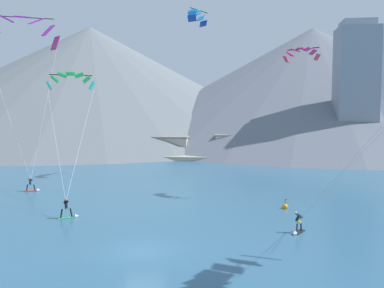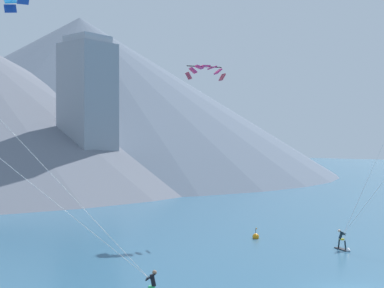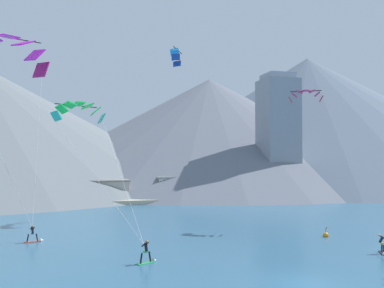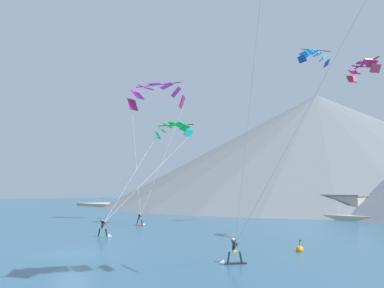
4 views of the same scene
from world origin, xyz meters
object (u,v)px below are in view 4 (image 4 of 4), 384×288
at_px(parafoil_kite_mid_center, 157,93).
at_px(kitesurfer_near_trail, 231,256).
at_px(parafoil_kite_near_lead, 173,129).
at_px(parafoil_kite_distant_high_outer, 363,67).
at_px(kitesurfer_mid_center, 141,222).
at_px(parafoil_kite_distant_low_drift, 314,56).
at_px(kitesurfer_near_lead, 104,231).
at_px(race_marker_buoy, 300,249).

bearing_deg(parafoil_kite_mid_center, kitesurfer_near_trail, -29.55).
distance_m(parafoil_kite_near_lead, parafoil_kite_distant_high_outer, 25.59).
bearing_deg(kitesurfer_mid_center, parafoil_kite_near_lead, 28.35).
xyz_separation_m(parafoil_kite_mid_center, parafoil_kite_distant_low_drift, (20.06, 10.24, 3.09)).
bearing_deg(parafoil_kite_distant_high_outer, parafoil_kite_mid_center, 175.53).
relative_size(kitesurfer_near_lead, kitesurfer_mid_center, 1.01).
distance_m(kitesurfer_near_lead, parafoil_kite_distant_low_drift, 34.31).
xyz_separation_m(kitesurfer_near_lead, parafoil_kite_distant_high_outer, (20.60, 12.86, 14.55)).
distance_m(kitesurfer_near_trail, parafoil_kite_mid_center, 39.86).
xyz_separation_m(parafoil_kite_near_lead, race_marker_buoy, (23.37, -6.84, -12.27)).
relative_size(parafoil_kite_near_lead, parafoil_kite_distant_high_outer, 3.82).
xyz_separation_m(kitesurfer_near_lead, parafoil_kite_mid_center, (-12.05, 15.41, 18.24)).
distance_m(kitesurfer_near_lead, parafoil_kite_near_lead, 17.97).
distance_m(parafoil_kite_distant_high_outer, parafoil_kite_distant_low_drift, 19.20).
distance_m(kitesurfer_near_lead, kitesurfer_mid_center, 13.65).
xyz_separation_m(parafoil_kite_near_lead, parafoil_kite_mid_center, (-7.21, 2.82, 6.37)).
xyz_separation_m(parafoil_kite_mid_center, race_marker_buoy, (30.58, -9.66, -18.64)).
relative_size(kitesurfer_near_lead, race_marker_buoy, 1.78).
bearing_deg(parafoil_kite_mid_center, parafoil_kite_near_lead, -21.38).
distance_m(kitesurfer_mid_center, race_marker_buoy, 27.65).
bearing_deg(parafoil_kite_distant_high_outer, kitesurfer_mid_center, -175.40).
height_order(kitesurfer_near_trail, kitesurfer_mid_center, kitesurfer_mid_center).
distance_m(parafoil_kite_mid_center, parafoil_kite_distant_high_outer, 32.96).
bearing_deg(kitesurfer_near_trail, kitesurfer_near_lead, 173.79).
xyz_separation_m(kitesurfer_near_lead, kitesurfer_mid_center, (-8.71, 10.51, -0.10)).
xyz_separation_m(kitesurfer_mid_center, parafoil_kite_near_lead, (3.87, 2.09, 11.97)).
relative_size(kitesurfer_near_trail, parafoil_kite_mid_center, 0.09).
bearing_deg(parafoil_kite_near_lead, parafoil_kite_distant_high_outer, 0.61).
relative_size(kitesurfer_near_lead, parafoil_kite_distant_low_drift, 0.38).
bearing_deg(kitesurfer_near_trail, parafoil_kite_distant_high_outer, 82.83).
height_order(parafoil_kite_distant_high_outer, parafoil_kite_distant_low_drift, parafoil_kite_distant_low_drift).
distance_m(kitesurfer_mid_center, parafoil_kite_distant_low_drift, 31.12).
bearing_deg(parafoil_kite_distant_low_drift, kitesurfer_near_trail, -68.83).
bearing_deg(kitesurfer_near_lead, parafoil_kite_near_lead, 111.05).
height_order(kitesurfer_near_trail, parafoil_kite_near_lead, parafoil_kite_near_lead).
distance_m(kitesurfer_mid_center, parafoil_kite_distant_high_outer, 32.85).
bearing_deg(kitesurfer_mid_center, parafoil_kite_mid_center, 124.25).
distance_m(kitesurfer_mid_center, parafoil_kite_mid_center, 19.28).
xyz_separation_m(kitesurfer_near_trail, race_marker_buoy, (-0.20, 7.79, -0.30)).
bearing_deg(parafoil_kite_distant_low_drift, parafoil_kite_distant_high_outer, -45.44).
height_order(kitesurfer_mid_center, parafoil_kite_distant_high_outer, parafoil_kite_distant_high_outer).
relative_size(parafoil_kite_mid_center, parafoil_kite_distant_low_drift, 4.01).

